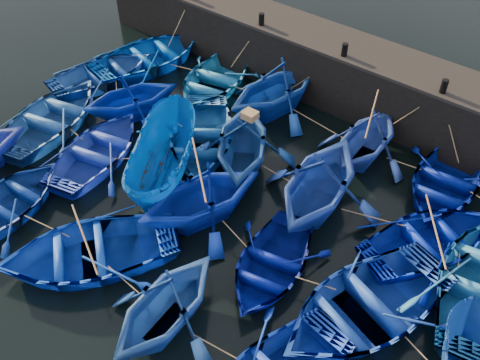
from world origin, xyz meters
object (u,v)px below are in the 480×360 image
Objects in this scene: wooden_crate at (250,115)px; boat_0 at (150,56)px; boat_8 at (201,136)px; boat_13 at (52,117)px.

boat_0 is at bearing 160.80° from wooden_crate.
wooden_crate is (2.25, 0.14, 1.96)m from boat_8.
wooden_crate is (7.65, 2.93, 1.95)m from boat_13.
boat_0 is at bearing -101.35° from boat_13.
boat_13 is 11.00× the size of wooden_crate.
boat_8 is at bearing -167.31° from boat_13.
wooden_crate is at bearing 173.58° from boat_0.
boat_13 is (0.34, -5.72, -0.03)m from boat_0.
boat_8 is 2.99m from wooden_crate.
boat_0 is at bearing 116.42° from boat_8.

